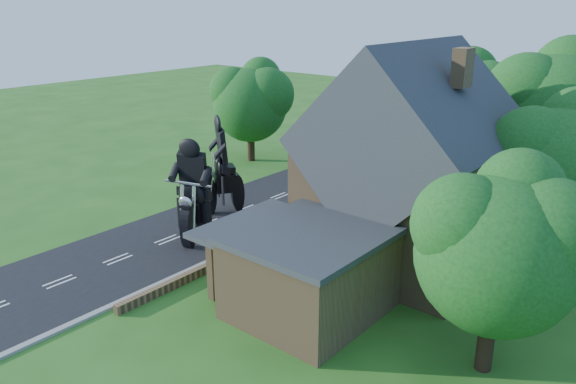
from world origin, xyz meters
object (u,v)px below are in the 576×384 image
Objects in this scene: garden_wall at (292,228)px; motorcycle_lead at (196,228)px; annex at (308,270)px; house at (410,172)px; motorcycle_follow at (224,198)px.

garden_wall is 5.15m from motorcycle_lead.
annex is 3.97× the size of motorcycle_lead.
house is 11.05m from motorcycle_lead.
motorcycle_follow is at bearing 152.24° from annex.
house is 11.73m from motorcycle_follow.
garden_wall is at bearing -141.40° from motorcycle_lead.
garden_wall is 11.80× the size of motorcycle_follow.
motorcycle_lead is 4.46m from motorcycle_follow.
motorcycle_lead is 0.95× the size of motorcycle_follow.
garden_wall is 4.99m from motorcycle_follow.
motorcycle_lead is (-2.89, -4.22, 0.63)m from garden_wall.
garden_wall is 7.52m from house.
house reaches higher than annex.
motorcycle_follow reaches higher than garden_wall.
motorcycle_follow is (-4.94, -0.27, 0.67)m from garden_wall.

